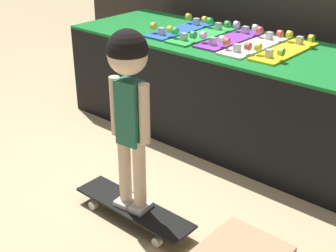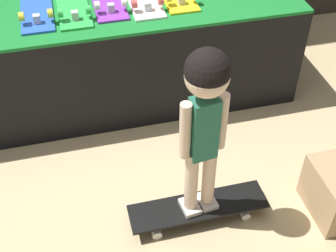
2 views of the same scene
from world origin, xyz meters
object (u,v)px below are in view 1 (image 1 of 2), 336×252
Objects in this scene: skateboard_purple_on_rack at (230,38)px; skateboard_on_floor at (134,208)px; skateboard_white_on_rack at (254,45)px; child at (129,89)px; skateboard_yellow_on_rack at (285,50)px; skateboard_blue_on_rack at (180,29)px; skateboard_green_on_rack at (202,34)px.

skateboard_on_floor is (0.26, -1.25, -0.66)m from skateboard_purple_on_rack.
child reaches higher than skateboard_white_on_rack.
skateboard_purple_on_rack is 0.22m from skateboard_white_on_rack.
skateboard_yellow_on_rack is at bearing -0.46° from skateboard_purple_on_rack.
skateboard_purple_on_rack and skateboard_white_on_rack have the same top height.
skateboard_on_floor is at bearing -98.09° from skateboard_yellow_on_rack.
skateboard_blue_on_rack is 1.00× the size of skateboard_purple_on_rack.
skateboard_green_on_rack is 0.63× the size of child.
skateboard_purple_on_rack reaches higher than skateboard_on_floor.
skateboard_white_on_rack is 1.00× the size of skateboard_yellow_on_rack.
skateboard_white_on_rack is (0.65, -0.01, 0.00)m from skateboard_blue_on_rack.
skateboard_green_on_rack is 0.22m from skateboard_purple_on_rack.
skateboard_white_on_rack is at bearing 91.86° from skateboard_on_floor.
skateboard_green_on_rack is 1.00× the size of skateboard_yellow_on_rack.
skateboard_green_on_rack is at bearing -2.83° from skateboard_blue_on_rack.
skateboard_white_on_rack is 0.63× the size of child.
child is at bearing -98.09° from skateboard_yellow_on_rack.
skateboard_yellow_on_rack is (0.87, 0.02, 0.00)m from skateboard_blue_on_rack.
skateboard_on_floor is at bearing -60.35° from child.
skateboard_blue_on_rack is 0.63× the size of child.
skateboard_purple_on_rack is at bearing 179.54° from skateboard_yellow_on_rack.
skateboard_yellow_on_rack is at bearing 81.91° from skateboard_on_floor.
skateboard_white_on_rack is at bearing 0.73° from skateboard_green_on_rack.
child is at bearing -88.14° from skateboard_white_on_rack.
child reaches higher than skateboard_blue_on_rack.
skateboard_blue_on_rack and skateboard_white_on_rack have the same top height.
skateboard_green_on_rack and skateboard_yellow_on_rack have the same top height.
skateboard_green_on_rack is 0.44m from skateboard_white_on_rack.
skateboard_blue_on_rack is 1.56m from skateboard_on_floor.
skateboard_blue_on_rack is 0.44m from skateboard_purple_on_rack.
skateboard_green_on_rack is at bearing 104.10° from child.
skateboard_purple_on_rack is 0.63× the size of child.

